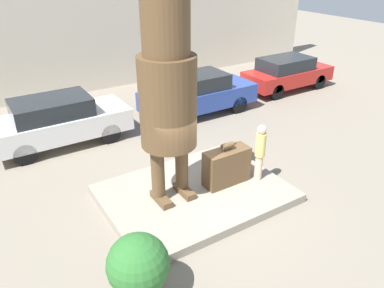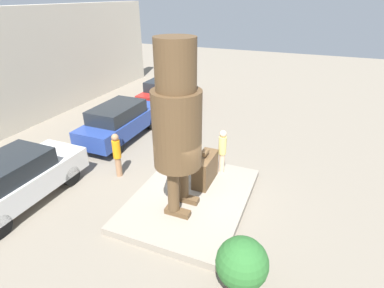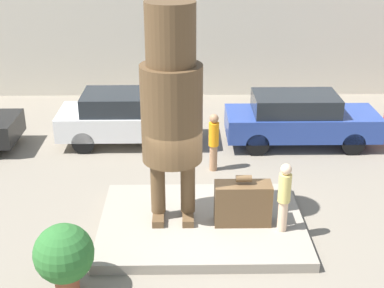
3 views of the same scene
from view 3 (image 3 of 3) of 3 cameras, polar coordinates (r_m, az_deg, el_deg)
The scene contains 10 objects.
ground_plane at distance 12.91m, azimuth 1.04°, elevation -8.95°, with size 60.00×60.00×0.00m, color gray.
pedestal at distance 12.85m, azimuth 1.04°, elevation -8.50°, with size 4.80×3.55×0.24m.
building_backdrop at distance 21.60m, azimuth 0.19°, elevation 12.71°, with size 28.00×0.60×5.70m.
statue_figure at distance 11.63m, azimuth -2.20°, elevation 4.73°, with size 1.36×1.36×5.04m.
giant_suitcase at distance 12.46m, azimuth 5.43°, elevation -6.30°, with size 1.30×0.52×1.24m.
tourist at distance 12.11m, azimuth 9.81°, elevation -5.35°, with size 0.28×0.28×1.67m.
parked_car_white at distance 17.24m, azimuth -6.77°, elevation 2.91°, with size 4.56×1.84×1.69m.
parked_car_blue at distance 17.29m, azimuth 11.41°, elevation 2.68°, with size 4.78×1.75×1.70m.
planter_pot at distance 10.72m, azimuth -13.50°, elevation -11.48°, with size 1.17×1.17×1.53m.
worker_hivis at distance 15.25m, azimuth 2.33°, elevation 0.44°, with size 0.29×0.29×1.73m.
Camera 3 is at (-0.40, -10.87, 6.96)m, focal length 50.00 mm.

